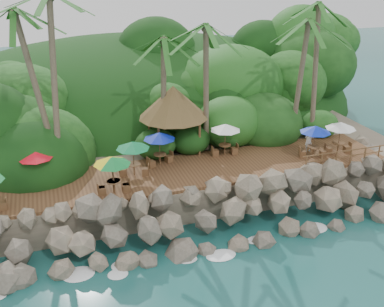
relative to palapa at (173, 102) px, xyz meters
name	(u,v)px	position (x,y,z in m)	size (l,w,h in m)	color
ground	(227,253)	(0.20, -9.41, -5.79)	(140.00, 140.00, 0.00)	#19514F
land_base	(155,134)	(0.20, 6.59, -4.74)	(32.00, 25.20, 2.10)	gray
jungle_hill	(137,119)	(0.20, 14.09, -5.79)	(44.80, 28.00, 15.40)	#143811
seawall	(214,216)	(0.20, -7.41, -4.64)	(29.00, 4.00, 2.30)	gray
terrace	(192,171)	(0.20, -3.41, -3.59)	(26.00, 5.00, 0.20)	brown
jungle_foliage	(158,150)	(0.20, 5.59, -5.79)	(44.00, 16.00, 12.00)	#143811
foam_line	(225,249)	(0.20, -9.11, -5.76)	(25.20, 0.80, 0.06)	white
palms	(188,15)	(0.80, -0.70, 5.64)	(24.92, 7.17, 11.84)	brown
palapa	(173,102)	(0.00, 0.00, 0.00)	(4.72, 4.72, 4.60)	brown
dining_clusters	(167,147)	(-1.50, -3.64, -1.64)	(24.21, 5.17, 2.23)	brown
railing	(344,156)	(9.74, -5.76, -2.88)	(6.10, 0.10, 1.00)	brown
waiter	(309,140)	(8.71, -3.18, -2.63)	(0.62, 0.41, 1.71)	white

